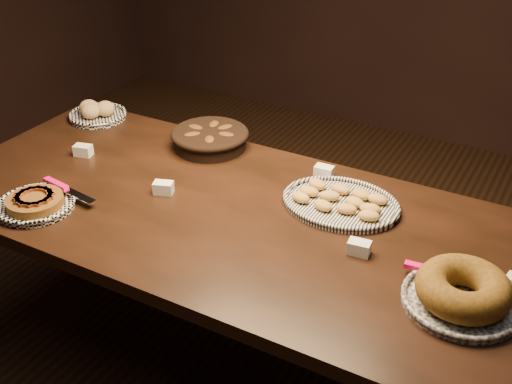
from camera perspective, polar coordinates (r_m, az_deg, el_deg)
The scene contains 8 objects.
ground at distance 2.69m, azimuth -0.35°, elevation -15.74°, with size 5.00×5.00×0.00m, color black.
buffet_table at distance 2.25m, azimuth -0.41°, elevation -3.78°, with size 2.40×1.00×0.75m.
apple_tart_plate at distance 2.38m, azimuth -18.99°, elevation -0.92°, with size 0.32×0.28×0.05m.
madeleine_platter at distance 2.28m, azimuth 7.55°, elevation -0.89°, with size 0.42×0.34×0.05m.
bundt_cake_plate at distance 1.90m, azimuth 17.88°, elevation -8.46°, with size 0.36×0.34×0.10m.
croissant_basket at distance 2.66m, azimuth -4.11°, elevation 4.88°, with size 0.35×0.35×0.08m.
bread_roll_plate at distance 3.02m, azimuth -13.99°, elevation 6.88°, with size 0.26×0.26×0.08m.
tent_cards at distance 2.25m, azimuth 1.54°, elevation -0.92°, with size 1.77×0.46×0.04m.
Camera 1 is at (0.92, -1.61, 1.95)m, focal length 45.00 mm.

